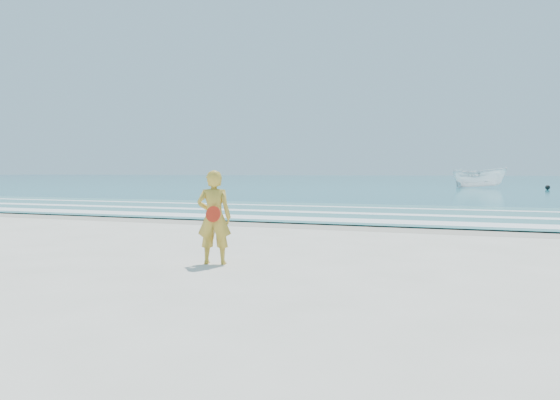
% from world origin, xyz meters
% --- Properties ---
extents(ground, '(400.00, 400.00, 0.00)m').
position_xyz_m(ground, '(0.00, 0.00, 0.00)').
color(ground, silver).
rests_on(ground, ground).
extents(wet_sand, '(400.00, 2.40, 0.00)m').
position_xyz_m(wet_sand, '(0.00, 9.00, 0.00)').
color(wet_sand, '#B2A893').
rests_on(wet_sand, ground).
extents(ocean, '(400.00, 190.00, 0.04)m').
position_xyz_m(ocean, '(0.00, 105.00, 0.02)').
color(ocean, '#19727F').
rests_on(ocean, ground).
extents(shallow, '(400.00, 10.00, 0.01)m').
position_xyz_m(shallow, '(0.00, 14.00, 0.04)').
color(shallow, '#59B7AD').
rests_on(shallow, ocean).
extents(foam_near, '(400.00, 1.40, 0.01)m').
position_xyz_m(foam_near, '(0.00, 10.30, 0.05)').
color(foam_near, white).
rests_on(foam_near, shallow).
extents(foam_mid, '(400.00, 0.90, 0.01)m').
position_xyz_m(foam_mid, '(0.00, 13.20, 0.05)').
color(foam_mid, white).
rests_on(foam_mid, shallow).
extents(foam_far, '(400.00, 0.60, 0.01)m').
position_xyz_m(foam_far, '(0.00, 16.50, 0.05)').
color(foam_far, white).
rests_on(foam_far, shallow).
extents(boat, '(5.36, 3.34, 1.94)m').
position_xyz_m(boat, '(3.05, 47.72, 1.01)').
color(boat, white).
rests_on(boat, ocean).
extents(buoy, '(0.40, 0.40, 0.40)m').
position_xyz_m(buoy, '(8.55, 44.77, 0.24)').
color(buoy, black).
rests_on(buoy, ocean).
extents(woman, '(0.67, 0.53, 1.61)m').
position_xyz_m(woman, '(-0.58, 1.86, 0.80)').
color(woman, gold).
rests_on(woman, ground).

